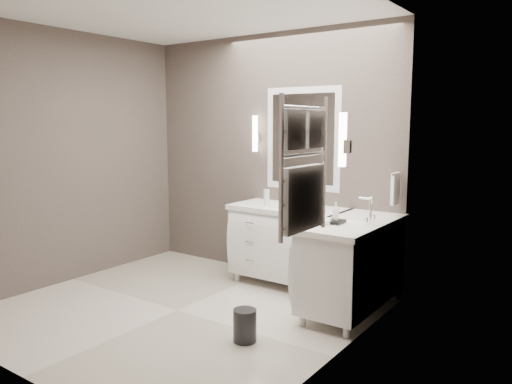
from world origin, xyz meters
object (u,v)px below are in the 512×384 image
Objects in this scene: vanity_back at (289,240)px; towel_ladder at (303,175)px; vanity_right at (352,260)px; waste_bin at (245,325)px.

towel_ladder reaches higher than vanity_back.
vanity_right reaches higher than waste_bin.
vanity_right is at bearing 68.22° from waste_bin.
towel_ladder is at bearing -55.90° from vanity_back.
vanity_back and vanity_right have the same top height.
towel_ladder is at bearing -80.16° from vanity_right.
vanity_right is 1.20m from waste_bin.
vanity_back is 2.16m from towel_ladder.
towel_ladder is (0.23, -1.30, 0.91)m from vanity_right.
vanity_right is at bearing -20.38° from vanity_back.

